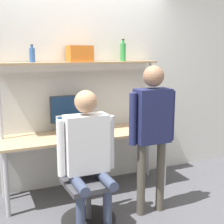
{
  "coord_description": "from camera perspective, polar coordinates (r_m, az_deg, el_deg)",
  "views": [
    {
      "loc": [
        -1.19,
        -3.18,
        1.75
      ],
      "look_at": [
        0.11,
        -0.2,
        1.11
      ],
      "focal_mm": 50.0,
      "sensor_mm": 36.0,
      "label": 1
    }
  ],
  "objects": [
    {
      "name": "person_seated",
      "position": [
        3.08,
        -4.48,
        -6.53
      ],
      "size": [
        0.59,
        0.47,
        1.38
      ],
      "color": "#38425B",
      "rests_on": "ground_plane"
    },
    {
      "name": "cell_phone",
      "position": [
        3.68,
        -3.3,
        -4.39
      ],
      "size": [
        0.07,
        0.15,
        0.01
      ],
      "color": "silver",
      "rests_on": "desk"
    },
    {
      "name": "wall_back",
      "position": [
        4.03,
        -6.35,
        5.44
      ],
      "size": [
        8.0,
        0.06,
        2.7
      ],
      "color": "silver",
      "rests_on": "ground_plane"
    },
    {
      "name": "bottle_blue",
      "position": [
        3.7,
        -14.39,
        10.09
      ],
      "size": [
        0.06,
        0.06,
        0.2
      ],
      "color": "#335999",
      "rests_on": "shelf_unit"
    },
    {
      "name": "desk",
      "position": [
        3.85,
        -4.65,
        -4.99
      ],
      "size": [
        2.08,
        0.6,
        0.76
      ],
      "color": "tan",
      "rests_on": "ground_plane"
    },
    {
      "name": "storage_box",
      "position": [
        3.83,
        -5.92,
        10.57
      ],
      "size": [
        0.29,
        0.21,
        0.19
      ],
      "color": "#D1661E",
      "rests_on": "shelf_unit"
    },
    {
      "name": "shelf_unit",
      "position": [
        3.85,
        -5.57,
        6.22
      ],
      "size": [
        1.97,
        0.28,
        1.62
      ],
      "color": "#997A56",
      "rests_on": "ground_plane"
    },
    {
      "name": "office_chair",
      "position": [
        3.32,
        -4.63,
        -15.12
      ],
      "size": [
        0.56,
        0.56,
        0.92
      ],
      "color": "black",
      "rests_on": "ground_plane"
    },
    {
      "name": "bottle_green",
      "position": [
        4.05,
        2.02,
        10.96
      ],
      "size": [
        0.07,
        0.07,
        0.28
      ],
      "color": "#2D8C3F",
      "rests_on": "shelf_unit"
    },
    {
      "name": "monitor",
      "position": [
        3.88,
        -7.64,
        0.11
      ],
      "size": [
        0.5,
        0.2,
        0.46
      ],
      "color": "#333338",
      "rests_on": "desk"
    },
    {
      "name": "person_standing",
      "position": [
        3.27,
        7.38,
        -1.85
      ],
      "size": [
        0.53,
        0.22,
        1.6
      ],
      "color": "#4C473D",
      "rests_on": "ground_plane"
    },
    {
      "name": "laptop",
      "position": [
        3.67,
        -7.44,
        -3.49
      ],
      "size": [
        0.32,
        0.25,
        0.25
      ],
      "color": "silver",
      "rests_on": "desk"
    },
    {
      "name": "ground_plane",
      "position": [
        3.82,
        -2.85,
        -16.1
      ],
      "size": [
        12.0,
        12.0,
        0.0
      ],
      "primitive_type": "plane",
      "color": "#4C4C51"
    }
  ]
}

